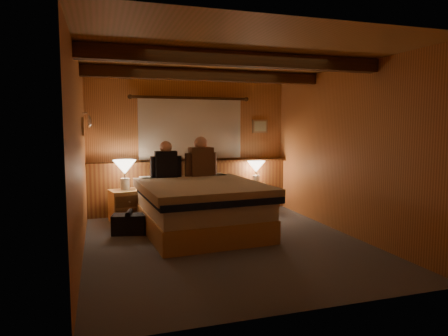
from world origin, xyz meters
name	(u,v)px	position (x,y,z in m)	size (l,w,h in m)	color
floor	(225,243)	(0.00, 0.00, 0.00)	(4.20, 4.20, 0.00)	#545B64
ceiling	(225,60)	(0.00, 0.00, 2.40)	(4.20, 4.20, 0.00)	#C28648
wall_back	(190,146)	(0.00, 2.10, 1.20)	(3.60, 3.60, 0.00)	#CF864A
wall_left	(79,156)	(-1.80, 0.00, 1.20)	(4.20, 4.20, 0.00)	#CF864A
wall_right	(344,151)	(1.80, 0.00, 1.20)	(4.20, 4.20, 0.00)	#CF864A
wall_front	(304,170)	(0.00, -2.10, 1.20)	(3.60, 3.60, 0.00)	#CF864A
wainscot	(191,185)	(0.00, 2.04, 0.49)	(3.60, 0.23, 0.94)	brown
curtain_window	(191,128)	(0.00, 2.03, 1.52)	(2.18, 0.09, 1.11)	#4D2E13
ceiling_beams	(222,68)	(0.00, 0.15, 2.31)	(3.60, 1.65, 0.16)	#4D2E13
coat_rail	(88,119)	(-1.72, 1.58, 1.67)	(0.05, 0.55, 0.24)	silver
framed_print	(260,126)	(1.35, 2.08, 1.55)	(0.30, 0.04, 0.25)	#AA8355
bed	(200,206)	(-0.18, 0.68, 0.38)	(1.80, 2.25, 0.73)	tan
nightstand_left	(126,206)	(-1.19, 1.63, 0.26)	(0.55, 0.51, 0.52)	tan
nightstand_right	(254,198)	(1.13, 1.77, 0.25)	(0.52, 0.49, 0.49)	tan
lamp_left	(125,169)	(-1.19, 1.67, 0.86)	(0.37, 0.37, 0.49)	silver
lamp_right	(256,168)	(1.16, 1.80, 0.79)	(0.33, 0.33, 0.43)	silver
person_left	(166,163)	(-0.55, 1.42, 0.97)	(0.51, 0.21, 0.61)	black
person_right	(201,160)	(0.03, 1.45, 1.00)	(0.56, 0.27, 0.68)	#4E301F
duffel_bag	(129,224)	(-1.19, 0.84, 0.15)	(0.52, 0.38, 0.34)	black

